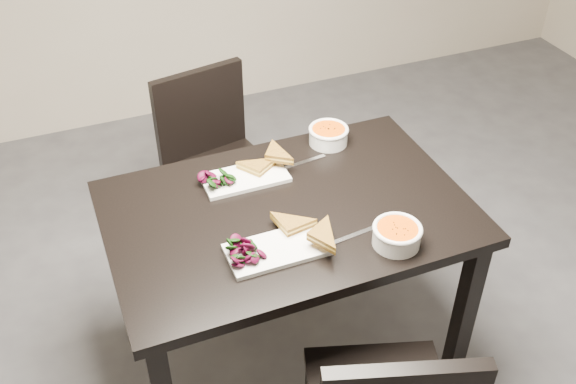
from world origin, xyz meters
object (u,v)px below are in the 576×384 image
(plate_near, at_px, (278,249))
(plate_far, at_px, (245,178))
(chair_far, at_px, (215,155))
(soup_bowl_far, at_px, (328,134))
(table, at_px, (288,231))
(soup_bowl_near, at_px, (397,234))

(plate_near, relative_size, plate_far, 1.05)
(chair_far, distance_m, plate_near, 0.99)
(soup_bowl_far, bearing_deg, plate_far, -164.38)
(table, bearing_deg, soup_bowl_far, 47.02)
(table, distance_m, plate_far, 0.25)
(plate_near, distance_m, plate_far, 0.39)
(plate_near, distance_m, soup_bowl_near, 0.37)
(plate_near, xyz_separation_m, soup_bowl_far, (0.40, 0.49, 0.03))
(plate_near, relative_size, soup_bowl_near, 2.02)
(chair_far, relative_size, plate_near, 2.70)
(plate_far, bearing_deg, soup_bowl_far, 15.62)
(soup_bowl_near, height_order, soup_bowl_far, soup_bowl_near)
(table, bearing_deg, soup_bowl_near, -49.01)
(table, xyz_separation_m, soup_bowl_far, (0.29, 0.31, 0.14))
(table, bearing_deg, plate_near, -120.68)
(chair_far, bearing_deg, table, -98.05)
(plate_near, bearing_deg, soup_bowl_far, 51.09)
(plate_near, distance_m, soup_bowl_far, 0.63)
(soup_bowl_near, bearing_deg, plate_far, 123.70)
(plate_near, xyz_separation_m, plate_far, (0.03, 0.39, -0.00))
(table, relative_size, plate_far, 4.01)
(plate_near, height_order, soup_bowl_far, soup_bowl_far)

